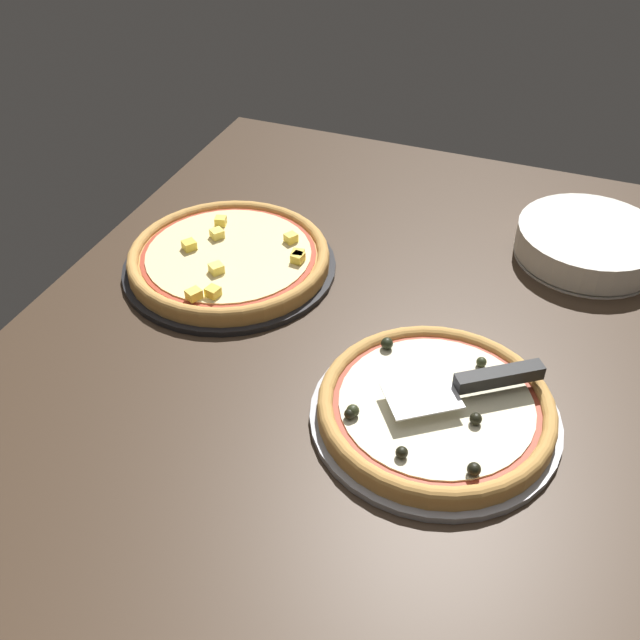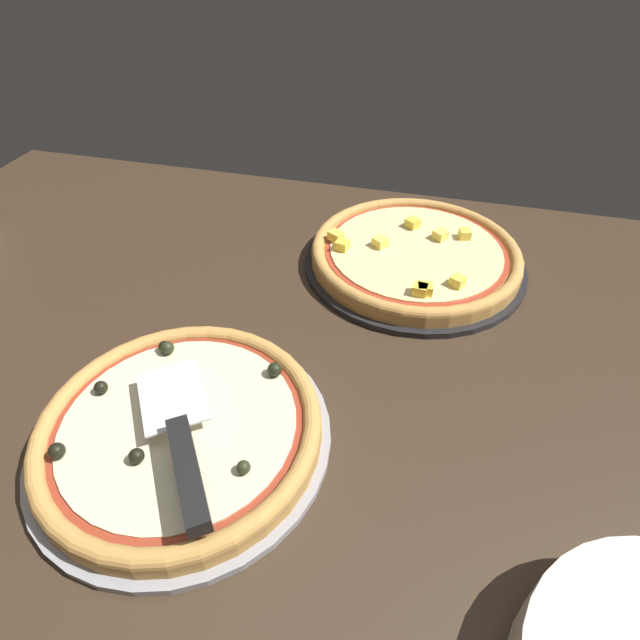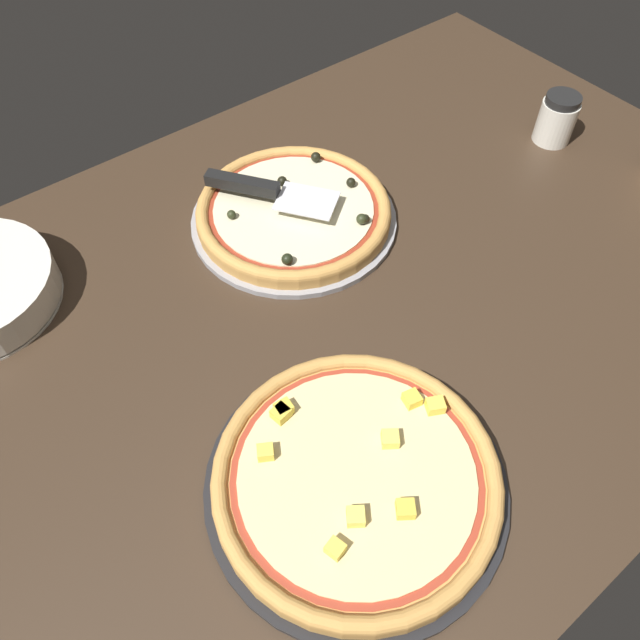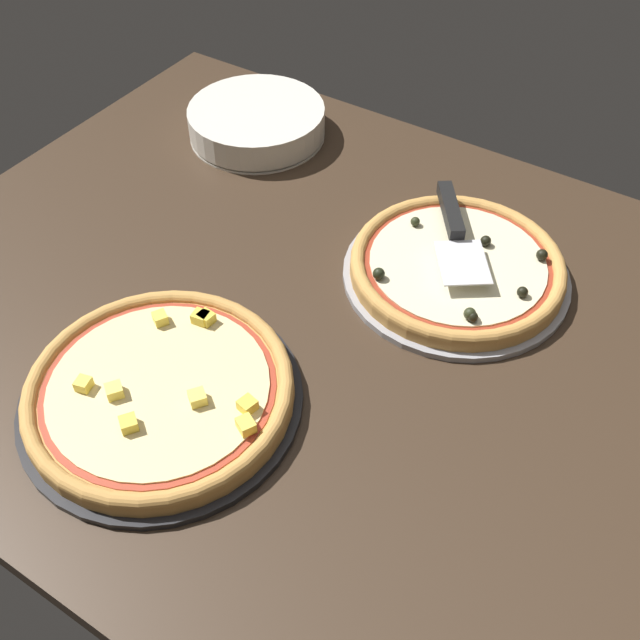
{
  "view_description": "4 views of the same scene",
  "coord_description": "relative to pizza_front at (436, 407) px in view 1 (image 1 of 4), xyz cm",
  "views": [
    {
      "loc": [
        -72.98,
        -27.51,
        74.17
      ],
      "look_at": [
        8.27,
        3.97,
        3.0
      ],
      "focal_mm": 42.0,
      "sensor_mm": 36.0,
      "label": 1
    },
    {
      "loc": [
        21.12,
        -45.84,
        47.78
      ],
      "look_at": [
        8.27,
        3.97,
        3.0
      ],
      "focal_mm": 28.0,
      "sensor_mm": 36.0,
      "label": 2
    },
    {
      "loc": [
        41.0,
        45.79,
        71.32
      ],
      "look_at": [
        8.27,
        3.97,
        3.0
      ],
      "focal_mm": 35.0,
      "sensor_mm": 36.0,
      "label": 3
    },
    {
      "loc": [
        -29.44,
        62.73,
        76.96
      ],
      "look_at": [
        8.27,
        3.97,
        3.0
      ],
      "focal_mm": 42.0,
      "sensor_mm": 36.0,
      "label": 4
    }
  ],
  "objects": [
    {
      "name": "pizza_pan_front",
      "position": [
        0.02,
        -0.02,
        -1.95
      ],
      "size": [
        33.68,
        33.68,
        1.0
      ],
      "primitive_type": "cylinder",
      "color": "#939399",
      "rests_on": "ground_plane"
    },
    {
      "name": "pizza_back",
      "position": [
        21.52,
        41.36,
        0.09
      ],
      "size": [
        34.05,
        34.05,
        3.85
      ],
      "color": "#C68E47",
      "rests_on": "pizza_pan_back"
    },
    {
      "name": "ground_plane",
      "position": [
        2.51,
        16.72,
        -4.25
      ],
      "size": [
        150.46,
        100.75,
        3.6
      ],
      "primitive_type": "cube",
      "color": "#38281C"
    },
    {
      "name": "pizza_front",
      "position": [
        0.0,
        0.0,
        0.0
      ],
      "size": [
        31.66,
        31.66,
        3.96
      ],
      "color": "#C68E47",
      "rests_on": "pizza_pan_front"
    },
    {
      "name": "pizza_pan_back",
      "position": [
        21.54,
        41.39,
        -1.95
      ],
      "size": [
        36.22,
        36.22,
        1.0
      ],
      "primitive_type": "cylinder",
      "color": "black",
      "rests_on": "ground_plane"
    },
    {
      "name": "serving_spatula",
      "position": [
        3.57,
        -5.0,
        3.32
      ],
      "size": [
        16.27,
        20.22,
        2.0
      ],
      "color": "silver",
      "rests_on": "pizza_front"
    },
    {
      "name": "plate_stack",
      "position": [
        47.32,
        -14.95,
        0.35
      ],
      "size": [
        24.75,
        24.75,
        5.6
      ],
      "color": "silver",
      "rests_on": "ground_plane"
    }
  ]
}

